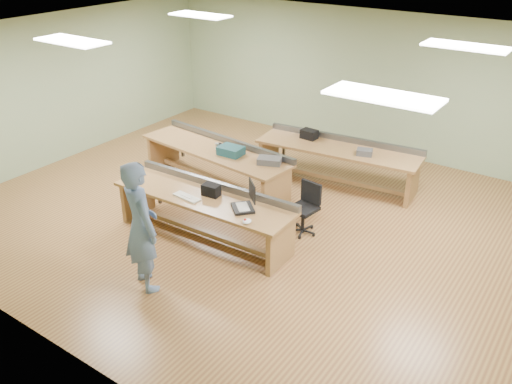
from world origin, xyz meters
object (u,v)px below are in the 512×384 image
workbench_mid (216,157)px  task_chair (305,215)px  mug (219,146)px  laptop_base (243,208)px  workbench_front (205,206)px  camera_bag (211,190)px  drinks_can (217,147)px  parts_bin_teal (231,151)px  workbench_back (338,156)px  parts_bin_grey (269,161)px  person (141,227)px

workbench_mid → task_chair: bearing=-8.2°
mug → laptop_base: bearing=-43.5°
workbench_front → camera_bag: camera_bag is taller
drinks_can → workbench_mid: bearing=142.1°
laptop_base → workbench_mid: bearing=179.8°
workbench_mid → laptop_base: workbench_mid is taller
workbench_mid → drinks_can: (0.06, -0.04, 0.25)m
laptop_base → mug: 2.46m
laptop_base → parts_bin_teal: bearing=173.8°
workbench_back → mug: (-1.83, -1.34, 0.24)m
parts_bin_teal → task_chair: bearing=-15.1°
workbench_back → parts_bin_grey: (-0.65, -1.40, 0.24)m
workbench_back → camera_bag: 3.04m
camera_bag → workbench_back: bearing=70.9°
person → mug: (-1.16, 3.15, -0.15)m
laptop_base → parts_bin_teal: parts_bin_teal is taller
workbench_mid → parts_bin_grey: 1.24m
task_chair → drinks_can: size_ratio=6.59×
person → camera_bag: person is taller
workbench_front → drinks_can: 1.90m
workbench_front → mug: bearing=119.7°
laptop_base → parts_bin_grey: 1.74m
workbench_mid → drinks_can: size_ratio=25.42×
parts_bin_grey → task_chair: bearing=-27.9°
mug → drinks_can: drinks_can is taller
workbench_back → laptop_base: workbench_back is taller
task_chair → parts_bin_grey: size_ratio=2.07×
workbench_mid → parts_bin_grey: bearing=5.2°
workbench_back → person: 4.55m
workbench_back → drinks_can: drinks_can is taller
workbench_back → parts_bin_teal: bearing=-141.1°
laptop_base → mug: size_ratio=3.04×
parts_bin_teal → mug: size_ratio=3.63×
parts_bin_grey → person: bearing=-90.3°
person → laptop_base: person is taller
workbench_front → workbench_back: bearing=73.3°
workbench_front → parts_bin_grey: 1.64m
workbench_mid → mug: size_ratio=27.30×
workbench_back → task_chair: workbench_back is taller
camera_bag → parts_bin_grey: camera_bag is taller
workbench_mid → camera_bag: camera_bag is taller
task_chair → mug: size_ratio=7.08×
workbench_front → laptop_base: size_ratio=8.43×
person → laptop_base: bearing=-90.6°
drinks_can → person: bearing=-69.4°
workbench_mid → parts_bin_teal: 0.49m
parts_bin_teal → parts_bin_grey: (0.81, 0.06, -0.02)m
workbench_back → person: person is taller
workbench_front → drinks_can: (-1.01, 1.59, 0.25)m
task_chair → parts_bin_teal: 2.01m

